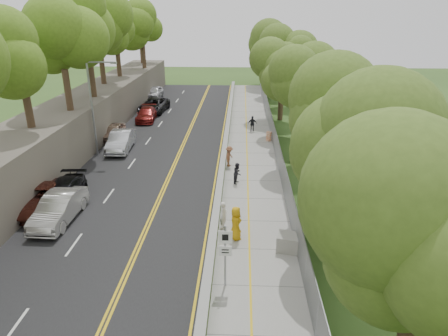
{
  "coord_description": "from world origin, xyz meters",
  "views": [
    {
      "loc": [
        1.66,
        -17.92,
        11.81
      ],
      "look_at": [
        0.5,
        8.0,
        1.4
      ],
      "focal_mm": 32.0,
      "sensor_mm": 36.0,
      "label": 1
    }
  ],
  "objects_px": {
    "car_2": "(44,198)",
    "painter_0": "(236,223)",
    "signpost": "(225,250)",
    "construction_barrel": "(269,136)",
    "person_far": "(252,124)",
    "concrete_block": "(290,243)",
    "streetlight": "(94,102)",
    "car_1": "(59,208)"
  },
  "relations": [
    {
      "from": "construction_barrel",
      "to": "concrete_block",
      "type": "distance_m",
      "value": 18.6
    },
    {
      "from": "concrete_block",
      "to": "person_far",
      "type": "distance_m",
      "value": 21.71
    },
    {
      "from": "streetlight",
      "to": "painter_0",
      "type": "height_order",
      "value": "streetlight"
    },
    {
      "from": "person_far",
      "to": "painter_0",
      "type": "bearing_deg",
      "value": 86.78
    },
    {
      "from": "construction_barrel",
      "to": "concrete_block",
      "type": "relative_size",
      "value": 0.66
    },
    {
      "from": "construction_barrel",
      "to": "painter_0",
      "type": "bearing_deg",
      "value": -99.2
    },
    {
      "from": "signpost",
      "to": "streetlight",
      "type": "bearing_deg",
      "value": 124.08
    },
    {
      "from": "streetlight",
      "to": "concrete_block",
      "type": "distance_m",
      "value": 20.76
    },
    {
      "from": "concrete_block",
      "to": "construction_barrel",
      "type": "bearing_deg",
      "value": 90.0
    },
    {
      "from": "concrete_block",
      "to": "signpost",
      "type": "bearing_deg",
      "value": -137.12
    },
    {
      "from": "signpost",
      "to": "car_2",
      "type": "bearing_deg",
      "value": 148.88
    },
    {
      "from": "concrete_block",
      "to": "car_1",
      "type": "height_order",
      "value": "car_1"
    },
    {
      "from": "painter_0",
      "to": "construction_barrel",
      "type": "bearing_deg",
      "value": -28.51
    },
    {
      "from": "concrete_block",
      "to": "painter_0",
      "type": "distance_m",
      "value": 3.06
    },
    {
      "from": "signpost",
      "to": "painter_0",
      "type": "xyz_separation_m",
      "value": [
        0.4,
        4.02,
        -0.96
      ]
    },
    {
      "from": "construction_barrel",
      "to": "painter_0",
      "type": "xyz_separation_m",
      "value": [
        -2.85,
        -17.6,
        0.52
      ]
    },
    {
      "from": "car_1",
      "to": "streetlight",
      "type": "bearing_deg",
      "value": 98.52
    },
    {
      "from": "car_1",
      "to": "painter_0",
      "type": "relative_size",
      "value": 2.6
    },
    {
      "from": "construction_barrel",
      "to": "car_1",
      "type": "relative_size",
      "value": 0.17
    },
    {
      "from": "car_2",
      "to": "person_far",
      "type": "bearing_deg",
      "value": 48.69
    },
    {
      "from": "concrete_block",
      "to": "car_2",
      "type": "xyz_separation_m",
      "value": [
        -14.9,
        4.01,
        0.29
      ]
    },
    {
      "from": "streetlight",
      "to": "car_1",
      "type": "relative_size",
      "value": 1.61
    },
    {
      "from": "car_2",
      "to": "painter_0",
      "type": "height_order",
      "value": "painter_0"
    },
    {
      "from": "streetlight",
      "to": "concrete_block",
      "type": "bearing_deg",
      "value": -43.48
    },
    {
      "from": "signpost",
      "to": "person_far",
      "type": "relative_size",
      "value": 1.95
    },
    {
      "from": "construction_barrel",
      "to": "car_1",
      "type": "distance_m",
      "value": 20.86
    },
    {
      "from": "painter_0",
      "to": "signpost",
      "type": "bearing_deg",
      "value": 155.0
    },
    {
      "from": "car_2",
      "to": "person_far",
      "type": "relative_size",
      "value": 3.33
    },
    {
      "from": "streetlight",
      "to": "person_far",
      "type": "xyz_separation_m",
      "value": [
        13.26,
        7.66,
        -3.79
      ]
    },
    {
      "from": "signpost",
      "to": "construction_barrel",
      "type": "distance_m",
      "value": 21.91
    },
    {
      "from": "streetlight",
      "to": "signpost",
      "type": "bearing_deg",
      "value": -55.92
    },
    {
      "from": "streetlight",
      "to": "signpost",
      "type": "distance_m",
      "value": 20.72
    },
    {
      "from": "car_1",
      "to": "painter_0",
      "type": "xyz_separation_m",
      "value": [
        10.45,
        -1.53,
        0.15
      ]
    },
    {
      "from": "signpost",
      "to": "painter_0",
      "type": "distance_m",
      "value": 4.15
    },
    {
      "from": "signpost",
      "to": "construction_barrel",
      "type": "height_order",
      "value": "signpost"
    },
    {
      "from": "car_2",
      "to": "painter_0",
      "type": "distance_m",
      "value": 12.42
    },
    {
      "from": "streetlight",
      "to": "person_far",
      "type": "bearing_deg",
      "value": 30.01
    },
    {
      "from": "streetlight",
      "to": "construction_barrel",
      "type": "bearing_deg",
      "value": 17.31
    },
    {
      "from": "concrete_block",
      "to": "car_1",
      "type": "relative_size",
      "value": 0.26
    },
    {
      "from": "painter_0",
      "to": "person_far",
      "type": "distance_m",
      "value": 20.71
    },
    {
      "from": "car_2",
      "to": "construction_barrel",
      "type": "bearing_deg",
      "value": 40.29
    },
    {
      "from": "car_2",
      "to": "streetlight",
      "type": "bearing_deg",
      "value": 85.11
    }
  ]
}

